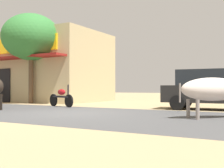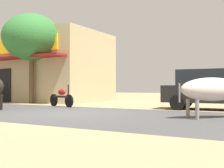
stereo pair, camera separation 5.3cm
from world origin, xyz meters
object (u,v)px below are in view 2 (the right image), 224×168
Objects in this scene: parked_hatchback_car at (211,89)px; cow_far_dark at (215,90)px; parked_motorcycle at (62,97)px; roadside_tree at (32,37)px.

parked_hatchback_car is 3.41m from cow_far_dark.
parked_hatchback_car reaches higher than cow_far_dark.
parked_motorcycle is at bearing 166.14° from cow_far_dark.
parked_motorcycle is at bearing -166.93° from parked_hatchback_car.
parked_motorcycle is at bearing -23.26° from roadside_tree.
parked_hatchback_car is at bearing 13.07° from parked_motorcycle.
roadside_tree reaches higher than cow_far_dark.
roadside_tree is 2.35× the size of cow_far_dark.
roadside_tree reaches higher than parked_hatchback_car.
parked_hatchback_car is 6.75m from parked_motorcycle.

